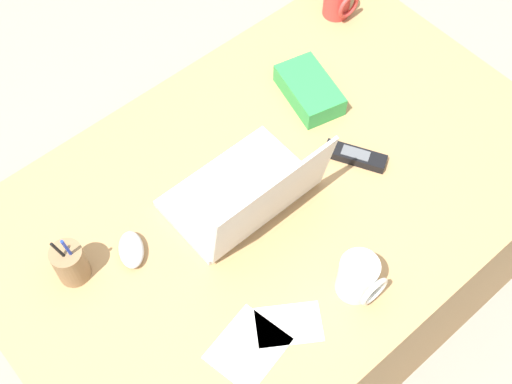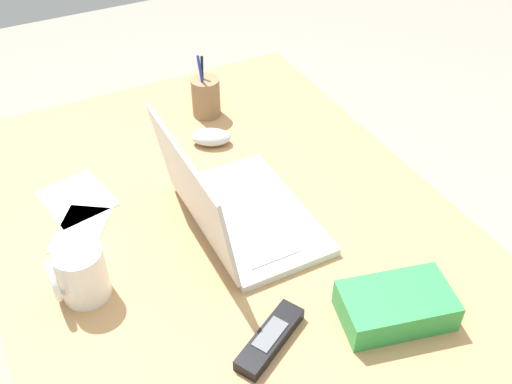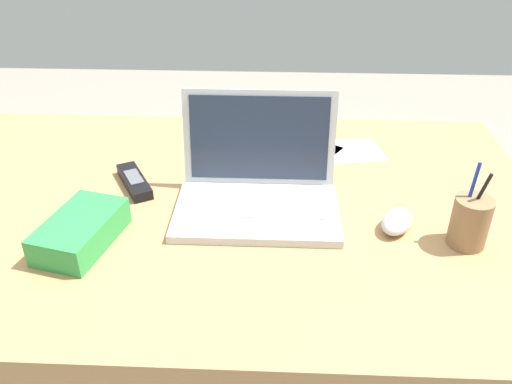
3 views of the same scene
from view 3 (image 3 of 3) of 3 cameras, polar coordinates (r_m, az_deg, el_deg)
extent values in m
cube|color=tan|center=(1.42, -3.17, -13.38)|extent=(1.44, 0.93, 0.72)
cube|color=silver|center=(1.14, 0.08, -2.22)|extent=(0.35, 0.21, 0.02)
cube|color=silver|center=(1.15, 0.12, -1.25)|extent=(0.29, 0.11, 0.00)
cube|color=silver|center=(1.08, -0.08, -3.74)|extent=(0.10, 0.05, 0.00)
cube|color=silver|center=(1.19, 0.35, 5.80)|extent=(0.34, 0.04, 0.21)
cube|color=#283347|center=(1.19, 0.34, 5.73)|extent=(0.31, 0.03, 0.19)
ellipsoid|color=silver|center=(1.13, 14.82, -3.04)|extent=(0.10, 0.11, 0.04)
cylinder|color=white|center=(1.43, -0.89, 7.38)|extent=(0.09, 0.09, 0.11)
torus|color=white|center=(1.48, -0.78, 8.36)|extent=(0.08, 0.01, 0.08)
cube|color=black|center=(1.27, -12.85, 1.10)|extent=(0.11, 0.16, 0.02)
cube|color=#595B60|center=(1.27, -12.92, 1.61)|extent=(0.06, 0.08, 0.00)
cylinder|color=olive|center=(1.11, 21.86, -2.99)|extent=(0.07, 0.07, 0.10)
cylinder|color=#1933B2|center=(1.10, 21.76, -0.71)|extent=(0.02, 0.02, 0.15)
cylinder|color=black|center=(1.10, 22.35, -1.12)|extent=(0.03, 0.02, 0.14)
cube|color=green|center=(1.10, -18.19, -3.96)|extent=(0.16, 0.22, 0.06)
cube|color=white|center=(1.43, 5.97, 4.77)|extent=(0.17, 0.16, 0.00)
cube|color=white|center=(1.43, 10.12, 4.33)|extent=(0.18, 0.16, 0.00)
camera|label=1|loc=(1.89, 30.66, 53.13)|focal=48.19mm
camera|label=2|loc=(1.61, -36.13, 34.02)|focal=41.04mm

